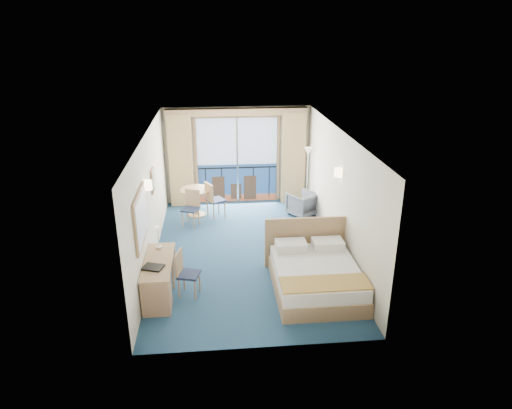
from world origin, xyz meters
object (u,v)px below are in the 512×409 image
bed (315,275)px  armchair (303,204)px  table_chair_a (213,198)px  table_chair_b (191,205)px  round_table (196,195)px  floor_lamp (308,163)px  desk_chair (185,271)px  desk (157,288)px  nightstand (328,243)px

bed → armchair: 3.69m
table_chair_a → table_chair_b: bearing=97.9°
bed → round_table: bearing=121.0°
bed → round_table: (-2.34, 3.90, 0.25)m
armchair → round_table: 2.82m
bed → table_chair_a: bearing=117.0°
table_chair_b → round_table: bearing=101.5°
floor_lamp → desk_chair: bearing=-127.3°
bed → table_chair_a: 4.19m
bed → floor_lamp: floor_lamp is taller
bed → table_chair_a: size_ratio=2.14×
bed → floor_lamp: (0.66, 4.14, 1.00)m
floor_lamp → desk: 5.79m
floor_lamp → desk_chair: size_ratio=1.95×
desk → table_chair_a: table_chair_a is taller
table_chair_b → nightstand: bearing=-11.0°
nightstand → floor_lamp: (0.07, 2.76, 1.03)m
armchair → table_chair_b: size_ratio=0.77×
nightstand → table_chair_b: table_chair_b is taller
desk → table_chair_a: bearing=75.8°
round_table → bed: bearing=-59.0°
nightstand → desk_chair: bearing=-156.5°
floor_lamp → round_table: floor_lamp is taller
armchair → desk: size_ratio=0.46×
desk → floor_lamp: bearing=51.2°
floor_lamp → desk: bearing=-128.8°
armchair → desk_chair: size_ratio=0.79×
bed → floor_lamp: size_ratio=1.19×
floor_lamp → table_chair_b: (-3.10, -0.82, -0.79)m
desk → table_chair_b: bearing=82.5°
nightstand → round_table: (-2.93, 2.53, 0.29)m
desk → table_chair_a: (1.02, 4.04, 0.15)m
desk → table_chair_a: 4.17m
desk_chair → armchair: bearing=-24.3°
desk_chair → bed: bearing=-76.7°
nightstand → desk: (-3.51, -1.69, 0.12)m
round_table → table_chair_b: (-0.10, -0.58, -0.05)m
desk → desk_chair: size_ratio=1.72×
desk → desk_chair: 0.61m
nightstand → floor_lamp: floor_lamp is taller
bed → armchair: (0.46, 3.66, 0.01)m
nightstand → table_chair_a: bearing=136.6°
nightstand → armchair: armchair is taller
nightstand → floor_lamp: 2.95m
nightstand → round_table: size_ratio=0.65×
armchair → floor_lamp: bearing=-145.9°
nightstand → desk_chair: 3.32m
armchair → desk: 5.22m
armchair → table_chair_a: table_chair_a is taller
floor_lamp → table_chair_a: size_ratio=1.79×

